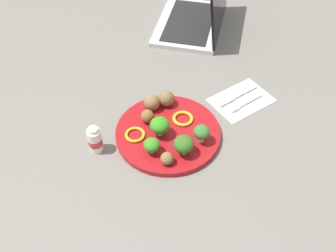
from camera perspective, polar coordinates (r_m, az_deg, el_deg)
The scene contains 17 objects.
ground_plane at distance 1.05m, azimuth 0.00°, elevation -1.35°, with size 4.00×4.00×0.00m, color slate.
plate at distance 1.04m, azimuth 0.00°, elevation -1.05°, with size 0.28×0.28×0.02m, color maroon.
broccoli_floret_front_right at distance 0.96m, azimuth 2.29°, elevation -2.67°, with size 0.05×0.05×0.05m.
broccoli_floret_center at distance 0.97m, azimuth -2.39°, elevation -2.79°, with size 0.04×0.04×0.04m.
broccoli_floret_back_left at distance 1.00m, azimuth -1.19°, elevation 0.05°, with size 0.05×0.05×0.06m.
broccoli_floret_near_rim at distance 0.99m, azimuth 4.92°, elevation -0.92°, with size 0.04×0.04×0.05m.
meatball_front_left at distance 1.08m, azimuth -2.42°, elevation 3.42°, with size 0.04×0.04×0.04m, color brown.
meatball_mid_left at distance 1.09m, azimuth -0.28°, elevation 4.06°, with size 0.05×0.05×0.05m, color brown.
meatball_center at distance 1.05m, azimuth -3.03°, elevation 1.43°, with size 0.04×0.04×0.04m, color brown.
meatball_back_right at distance 0.96m, azimuth -0.15°, elevation -4.75°, with size 0.03×0.03×0.03m, color brown.
pepper_ring_far_rim at distance 1.06m, azimuth 2.17°, elevation 1.09°, with size 0.06×0.06×0.01m, color yellow.
pepper_ring_mid_right at distance 1.03m, azimuth -4.83°, elevation -1.26°, with size 0.05×0.05×0.01m, color yellow.
napkin at distance 1.16m, azimuth 10.64°, elevation 3.77°, with size 0.17×0.12×0.01m, color white.
fork at distance 1.15m, azimuth 10.98°, elevation 3.29°, with size 0.12×0.03×0.01m.
knife at distance 1.16m, azimuth 9.83°, elevation 4.32°, with size 0.15×0.03×0.01m.
yogurt_bottle at distance 1.01m, azimuth -10.59°, elevation -2.05°, with size 0.04×0.04×0.08m.
laptop at distance 1.44m, azimuth 4.37°, elevation 15.58°, with size 0.38×0.39×0.22m.
Camera 1 is at (0.32, 0.62, 0.78)m, focal length 41.80 mm.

